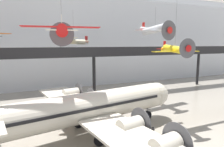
% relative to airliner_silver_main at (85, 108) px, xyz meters
% --- Properties ---
extents(ground_plane, '(260.00, 260.00, 0.00)m').
position_rel_airliner_silver_main_xyz_m(ground_plane, '(7.26, -4.49, -3.63)').
color(ground_plane, gray).
extents(hangar_back_wall, '(140.00, 3.00, 23.66)m').
position_rel_airliner_silver_main_xyz_m(hangar_back_wall, '(7.26, 29.86, 8.20)').
color(hangar_back_wall, silver).
rests_on(hangar_back_wall, ground).
extents(mezzanine_walkway, '(110.00, 3.20, 10.66)m').
position_rel_airliner_silver_main_xyz_m(mezzanine_walkway, '(7.26, 17.52, 5.35)').
color(mezzanine_walkway, black).
rests_on(mezzanine_walkway, ground).
extents(airliner_silver_main, '(28.00, 32.20, 10.59)m').
position_rel_airliner_silver_main_xyz_m(airliner_silver_main, '(0.00, 0.00, 0.00)').
color(airliner_silver_main, beige).
rests_on(airliner_silver_main, ground).
extents(suspended_plane_yellow_lowwing, '(6.99, 5.70, 8.48)m').
position_rel_airliner_silver_main_xyz_m(suspended_plane_yellow_lowwing, '(12.64, -0.74, 6.94)').
color(suspended_plane_yellow_lowwing, yellow).
extents(suspended_plane_cream_biplane, '(6.05, 7.42, 7.72)m').
position_rel_airliner_silver_main_xyz_m(suspended_plane_cream_biplane, '(3.10, 19.12, 8.13)').
color(suspended_plane_cream_biplane, beige).
extents(suspended_plane_red_highwing, '(9.19, 7.55, 7.13)m').
position_rel_airliner_silver_main_xyz_m(suspended_plane_red_highwing, '(-2.07, 1.74, 9.16)').
color(suspended_plane_red_highwing, red).
extents(suspended_plane_silver_racer, '(9.82, 8.03, 6.20)m').
position_rel_airliner_silver_main_xyz_m(suspended_plane_silver_racer, '(16.71, 9.82, 10.37)').
color(suspended_plane_silver_racer, silver).
extents(info_sign_pedestal, '(0.16, 0.78, 1.24)m').
position_rel_airliner_silver_main_xyz_m(info_sign_pedestal, '(7.80, -3.05, -3.17)').
color(info_sign_pedestal, '#4C4C51').
rests_on(info_sign_pedestal, ground).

